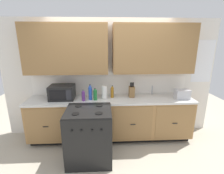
# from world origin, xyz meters

# --- Properties ---
(ground_plane) EXTENTS (8.28, 8.28, 0.00)m
(ground_plane) POSITION_xyz_m (0.00, 0.00, 0.00)
(ground_plane) COLOR #B2A893
(wall_unit) EXTENTS (4.51, 0.40, 2.48)m
(wall_unit) POSITION_xyz_m (0.00, 0.50, 1.65)
(wall_unit) COLOR white
(wall_unit) RESTS_ON ground_plane
(counter_run) EXTENTS (3.34, 0.64, 0.90)m
(counter_run) POSITION_xyz_m (0.00, 0.30, 0.46)
(counter_run) COLOR black
(counter_run) RESTS_ON ground_plane
(stove_range) EXTENTS (0.76, 0.68, 0.95)m
(stove_range) POSITION_xyz_m (-0.40, -0.33, 0.47)
(stove_range) COLOR black
(stove_range) RESTS_ON ground_plane
(microwave) EXTENTS (0.48, 0.37, 0.28)m
(microwave) POSITION_xyz_m (-0.97, 0.32, 1.04)
(microwave) COLOR black
(microwave) RESTS_ON counter_run
(toaster) EXTENTS (0.28, 0.18, 0.19)m
(toaster) POSITION_xyz_m (1.43, 0.21, 1.00)
(toaster) COLOR #B7B7BC
(toaster) RESTS_ON counter_run
(knife_block) EXTENTS (0.11, 0.14, 0.31)m
(knife_block) POSITION_xyz_m (0.44, 0.38, 1.02)
(knife_block) COLOR olive
(knife_block) RESTS_ON counter_run
(sink_faucet) EXTENTS (0.02, 0.02, 0.20)m
(sink_faucet) POSITION_xyz_m (0.91, 0.51, 1.00)
(sink_faucet) COLOR #B2B5BA
(sink_faucet) RESTS_ON counter_run
(paper_towel_roll) EXTENTS (0.12, 0.12, 0.26)m
(paper_towel_roll) POSITION_xyz_m (-0.13, 0.33, 1.03)
(paper_towel_roll) COLOR white
(paper_towel_roll) RESTS_ON counter_run
(bottle_violet) EXTENTS (0.06, 0.06, 0.22)m
(bottle_violet) POSITION_xyz_m (-0.53, 0.19, 1.01)
(bottle_violet) COLOR #663384
(bottle_violet) RESTS_ON counter_run
(bottle_blue) EXTENTS (0.07, 0.07, 0.31)m
(bottle_blue) POSITION_xyz_m (-0.41, 0.26, 1.06)
(bottle_blue) COLOR blue
(bottle_blue) RESTS_ON counter_run
(bottle_green) EXTENTS (0.07, 0.07, 0.24)m
(bottle_green) POSITION_xyz_m (-0.31, 0.23, 1.02)
(bottle_green) COLOR #237A38
(bottle_green) RESTS_ON counter_run
(bottle_amber) EXTENTS (0.06, 0.06, 0.26)m
(bottle_amber) POSITION_xyz_m (0.03, 0.36, 1.03)
(bottle_amber) COLOR #9E6619
(bottle_amber) RESTS_ON counter_run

